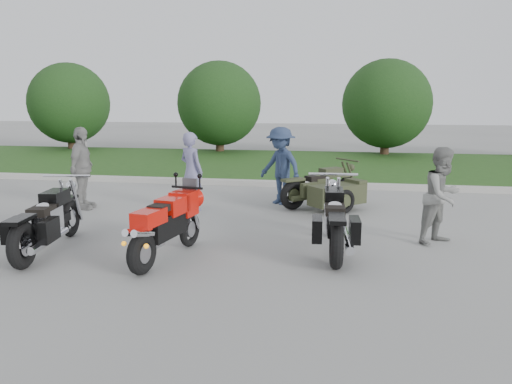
% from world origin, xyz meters
% --- Properties ---
extents(ground, '(80.00, 80.00, 0.00)m').
position_xyz_m(ground, '(0.00, 0.00, 0.00)').
color(ground, '#9FA09A').
rests_on(ground, ground).
extents(curb, '(60.00, 0.30, 0.15)m').
position_xyz_m(curb, '(0.00, 6.00, 0.07)').
color(curb, '#B3B0A8').
rests_on(curb, ground).
extents(grass_strip, '(60.00, 8.00, 0.14)m').
position_xyz_m(grass_strip, '(0.00, 10.15, 0.07)').
color(grass_strip, '#346020').
rests_on(grass_strip, ground).
extents(tree_far_left, '(3.60, 3.60, 4.00)m').
position_xyz_m(tree_far_left, '(-10.00, 13.50, 2.19)').
color(tree_far_left, '#3F2B1C').
rests_on(tree_far_left, ground).
extents(tree_mid_left, '(3.60, 3.60, 4.00)m').
position_xyz_m(tree_mid_left, '(-3.00, 13.50, 2.19)').
color(tree_mid_left, '#3F2B1C').
rests_on(tree_mid_left, ground).
extents(tree_mid_right, '(3.60, 3.60, 4.00)m').
position_xyz_m(tree_mid_right, '(4.00, 13.50, 2.19)').
color(tree_mid_right, '#3F2B1C').
rests_on(tree_mid_right, ground).
extents(sportbike_red, '(0.60, 2.04, 0.97)m').
position_xyz_m(sportbike_red, '(-0.36, -0.68, 0.57)').
color(sportbike_red, black).
rests_on(sportbike_red, ground).
extents(cruiser_left, '(0.60, 2.43, 0.94)m').
position_xyz_m(cruiser_left, '(-2.38, -0.65, 0.48)').
color(cruiser_left, black).
rests_on(cruiser_left, ground).
extents(cruiser_right, '(0.49, 2.49, 0.96)m').
position_xyz_m(cruiser_right, '(2.17, 0.14, 0.49)').
color(cruiser_right, black).
rests_on(cruiser_right, ground).
extents(cruiser_sidecar, '(1.91, 1.96, 0.86)m').
position_xyz_m(cruiser_sidecar, '(1.99, 3.30, 0.40)').
color(cruiser_sidecar, black).
rests_on(cruiser_sidecar, ground).
extents(person_stripe, '(0.75, 0.68, 1.73)m').
position_xyz_m(person_stripe, '(-0.99, 2.74, 0.86)').
color(person_stripe, slate).
rests_on(person_stripe, ground).
extents(person_grey, '(1.01, 1.01, 1.65)m').
position_xyz_m(person_grey, '(3.95, 1.00, 0.83)').
color(person_grey, gray).
rests_on(person_grey, ground).
extents(person_denim, '(1.33, 1.22, 1.80)m').
position_xyz_m(person_denim, '(0.85, 3.71, 0.90)').
color(person_denim, navy).
rests_on(person_denim, ground).
extents(person_back, '(0.59, 1.12, 1.83)m').
position_xyz_m(person_back, '(-3.42, 2.44, 0.92)').
color(person_back, gray).
rests_on(person_back, ground).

